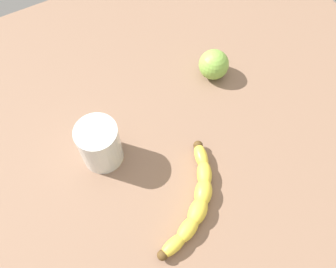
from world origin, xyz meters
The scene contains 4 objects.
wooden_tabletop centered at (0.00, 0.00, 1.50)cm, with size 120.00×120.00×3.00cm, color #84634D.
banana centered at (1.51, 7.14, 4.65)cm, with size 18.76×17.32×3.30cm.
smoothie_glass centered at (12.44, -10.41, 7.79)cm, with size 8.06×8.06×10.04cm.
green_apple_fruit centered at (-18.19, -17.33, 6.39)cm, with size 6.79×6.79×6.79cm, color #84B747.
Camera 1 is at (16.46, 23.26, 67.64)cm, focal length 37.78 mm.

